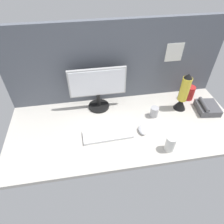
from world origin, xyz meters
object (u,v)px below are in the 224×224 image
(monitor, at_px, (98,87))
(lava_lamp, at_px, (183,95))
(mouse, at_px, (142,130))
(mug_ceramic_white, at_px, (170,144))
(mug_steel, at_px, (154,112))
(desk_phone, at_px, (207,108))
(keyboard, at_px, (108,135))
(mug_red_plastic, at_px, (189,93))

(monitor, xyz_separation_m, lava_lamp, (0.69, -0.14, -0.07))
(mouse, height_order, mug_ceramic_white, mug_ceramic_white)
(mug_steel, xyz_separation_m, desk_phone, (0.47, -0.01, -0.01))
(keyboard, xyz_separation_m, mug_steel, (0.41, 0.15, 0.03))
(mouse, xyz_separation_m, mug_red_plastic, (0.53, 0.33, 0.05))
(keyboard, xyz_separation_m, lava_lamp, (0.67, 0.21, 0.13))
(mouse, xyz_separation_m, lava_lamp, (0.40, 0.22, 0.13))
(lava_lamp, bearing_deg, desk_phone, -17.41)
(mug_steel, distance_m, lava_lamp, 0.28)
(monitor, xyz_separation_m, mug_steel, (0.44, -0.20, -0.17))
(monitor, height_order, mouse, monitor)
(monitor, xyz_separation_m, mug_red_plastic, (0.83, -0.02, -0.15))
(keyboard, bearing_deg, monitor, 92.38)
(mouse, xyz_separation_m, mug_steel, (0.15, 0.16, 0.03))
(mug_ceramic_white, bearing_deg, desk_phone, 35.80)
(keyboard, height_order, lava_lamp, lava_lamp)
(mug_red_plastic, distance_m, desk_phone, 0.20)
(keyboard, bearing_deg, mug_steel, 18.31)
(mug_steel, height_order, lava_lamp, lava_lamp)
(mug_steel, bearing_deg, monitor, 155.86)
(mouse, distance_m, lava_lamp, 0.47)
(lava_lamp, relative_size, desk_phone, 1.64)
(mug_ceramic_white, height_order, desk_phone, mug_ceramic_white)
(mug_steel, height_order, mug_ceramic_white, mug_ceramic_white)
(mouse, height_order, desk_phone, desk_phone)
(monitor, distance_m, mug_ceramic_white, 0.71)
(monitor, height_order, lava_lamp, monitor)
(mug_ceramic_white, bearing_deg, mug_steel, 89.07)
(mug_red_plastic, bearing_deg, desk_phone, -65.82)
(monitor, xyz_separation_m, keyboard, (0.03, -0.35, -0.20))
(mug_red_plastic, bearing_deg, lava_lamp, -139.05)
(mug_ceramic_white, bearing_deg, mug_red_plastic, 53.33)
(mouse, height_order, mug_red_plastic, mug_red_plastic)
(mug_ceramic_white, xyz_separation_m, lava_lamp, (0.26, 0.41, 0.08))
(monitor, distance_m, lava_lamp, 0.71)
(keyboard, bearing_deg, mouse, -3.16)
(monitor, height_order, keyboard, monitor)
(mug_steel, distance_m, mug_ceramic_white, 0.35)
(keyboard, distance_m, mug_steel, 0.44)
(monitor, bearing_deg, mouse, -50.56)
(desk_phone, bearing_deg, mug_ceramic_white, -144.20)
(mouse, distance_m, desk_phone, 0.63)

